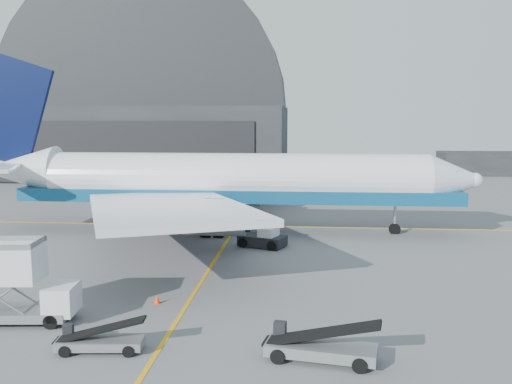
# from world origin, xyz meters

# --- Properties ---
(ground) EXTENTS (200.00, 200.00, 0.00)m
(ground) POSITION_xyz_m (0.00, 0.00, 0.00)
(ground) COLOR #565659
(ground) RESTS_ON ground
(taxi_lines) EXTENTS (80.00, 42.12, 0.02)m
(taxi_lines) POSITION_xyz_m (0.00, 12.67, 0.01)
(taxi_lines) COLOR gold
(taxi_lines) RESTS_ON ground
(hangar) EXTENTS (50.00, 28.30, 28.00)m
(hangar) POSITION_xyz_m (-22.00, 64.95, 9.54)
(hangar) COLOR black
(hangar) RESTS_ON ground
(distant_bldg_a) EXTENTS (14.00, 8.00, 4.00)m
(distant_bldg_a) POSITION_xyz_m (38.00, 72.00, 0.00)
(distant_bldg_a) COLOR black
(distant_bldg_a) RESTS_ON ground
(airliner) EXTENTS (47.21, 45.78, 16.57)m
(airliner) POSITION_xyz_m (-1.49, 17.50, 4.64)
(airliner) COLOR white
(airliner) RESTS_ON ground
(catering_truck) EXTENTS (6.05, 2.75, 4.03)m
(catering_truck) POSITION_xyz_m (-8.24, -6.59, 2.04)
(catering_truck) COLOR slate
(catering_truck) RESTS_ON ground
(pushback_tug) EXTENTS (4.11, 3.21, 1.68)m
(pushback_tug) POSITION_xyz_m (3.24, 11.47, 0.63)
(pushback_tug) COLOR black
(pushback_tug) RESTS_ON ground
(belt_loader_a) EXTENTS (4.15, 1.73, 1.56)m
(belt_loader_a) POSITION_xyz_m (-2.62, -9.75, 0.48)
(belt_loader_a) COLOR slate
(belt_loader_a) RESTS_ON ground
(belt_loader_b) EXTENTS (5.18, 2.48, 1.93)m
(belt_loader_b) POSITION_xyz_m (7.24, -9.88, 0.60)
(belt_loader_b) COLOR slate
(belt_loader_b) RESTS_ON ground
(traffic_cone) EXTENTS (0.35, 0.35, 0.51)m
(traffic_cone) POSITION_xyz_m (-1.72, -3.09, 0.24)
(traffic_cone) COLOR #F23507
(traffic_cone) RESTS_ON ground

